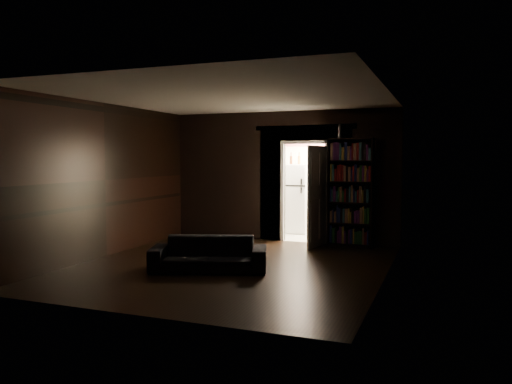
% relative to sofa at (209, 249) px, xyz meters
% --- Properties ---
extents(ground, '(5.50, 5.50, 0.00)m').
position_rel_sofa_xyz_m(ground, '(0.21, 0.40, -0.35)').
color(ground, black).
rests_on(ground, ground).
extents(room_walls, '(5.02, 5.61, 2.84)m').
position_rel_sofa_xyz_m(room_walls, '(0.20, 1.47, 1.33)').
color(room_walls, black).
rests_on(room_walls, ground).
extents(kitchen_alcove, '(2.20, 1.80, 2.60)m').
position_rel_sofa_xyz_m(kitchen_alcove, '(0.71, 4.27, 0.86)').
color(kitchen_alcove, beige).
rests_on(kitchen_alcove, ground).
extents(sofa, '(2.00, 1.35, 0.71)m').
position_rel_sofa_xyz_m(sofa, '(0.00, 0.00, 0.00)').
color(sofa, black).
rests_on(sofa, ground).
extents(bookshelf, '(0.95, 0.51, 2.20)m').
position_rel_sofa_xyz_m(bookshelf, '(1.73, 2.95, 0.75)').
color(bookshelf, black).
rests_on(bookshelf, ground).
extents(refrigerator, '(0.91, 0.88, 1.65)m').
position_rel_sofa_xyz_m(refrigerator, '(0.11, 4.43, 0.47)').
color(refrigerator, white).
rests_on(refrigerator, ground).
extents(door, '(0.20, 0.84, 2.05)m').
position_rel_sofa_xyz_m(door, '(1.10, 2.71, 0.67)').
color(door, white).
rests_on(door, ground).
extents(figurine, '(0.13, 0.13, 0.29)m').
position_rel_sofa_xyz_m(figurine, '(1.48, 3.02, 1.99)').
color(figurine, silver).
rests_on(figurine, bookshelf).
extents(bottles, '(0.70, 0.12, 0.28)m').
position_rel_sofa_xyz_m(bottles, '(0.05, 4.33, 1.44)').
color(bottles, black).
rests_on(bottles, refrigerator).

